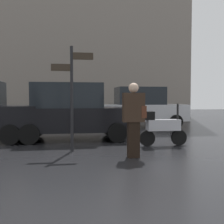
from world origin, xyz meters
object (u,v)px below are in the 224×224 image
pedestrian_with_bag (134,115)px  parked_car_left (72,112)px  parked_scooter (162,127)px  parked_car_right (142,107)px  street_signpost (72,88)px

pedestrian_with_bag → parked_car_left: parked_car_left is taller
parked_scooter → parked_car_right: 5.30m
parked_car_right → street_signpost: size_ratio=1.47×
parked_scooter → street_signpost: size_ratio=0.52×
parked_scooter → parked_car_left: size_ratio=0.35×
pedestrian_with_bag → parked_scooter: 1.89m
parked_car_right → pedestrian_with_bag: bearing=-118.1°
parked_car_right → street_signpost: bearing=-132.4°
parked_scooter → street_signpost: street_signpost is taller
street_signpost → parked_car_left: bearing=90.1°
parked_car_right → street_signpost: street_signpost is taller
pedestrian_with_bag → parked_car_right: 6.94m
parked_car_left → parked_car_right: bearing=-131.3°
parked_scooter → street_signpost: (-2.59, -0.48, 1.11)m
pedestrian_with_bag → parked_car_left: size_ratio=0.42×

